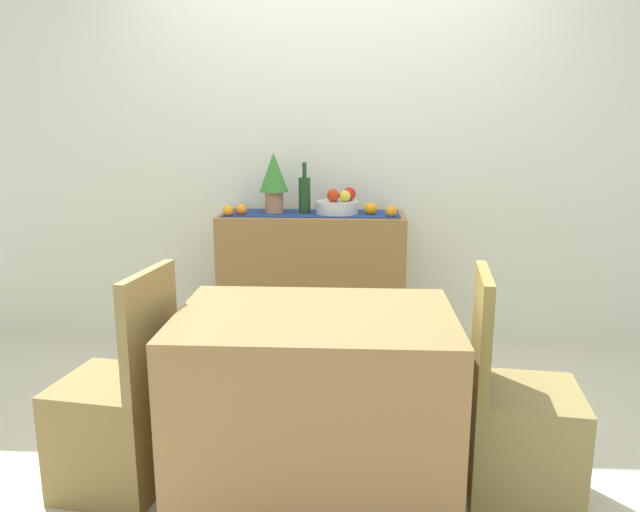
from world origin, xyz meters
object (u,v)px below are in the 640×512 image
at_px(fruit_bowl, 337,207).
at_px(chair_by_corner, 519,434).
at_px(sideboard_console, 312,284).
at_px(wine_bottle, 305,195).
at_px(potted_plant, 274,178).
at_px(chair_near_window, 118,424).
at_px(dining_table, 315,404).

relative_size(fruit_bowl, chair_by_corner, 0.29).
height_order(fruit_bowl, chair_by_corner, fruit_bowl).
relative_size(sideboard_console, wine_bottle, 3.61).
relative_size(sideboard_console, potted_plant, 3.04).
distance_m(wine_bottle, potted_plant, 0.21).
bearing_deg(sideboard_console, fruit_bowl, 0.00).
xyz_separation_m(potted_plant, chair_near_window, (-0.44, -1.50, -0.84)).
distance_m(wine_bottle, chair_near_window, 1.79).
relative_size(sideboard_console, fruit_bowl, 4.35).
bearing_deg(chair_near_window, chair_by_corner, 0.16).
height_order(wine_bottle, potted_plant, potted_plant).
bearing_deg(wine_bottle, sideboard_console, 0.00).
bearing_deg(fruit_bowl, potted_plant, -180.00).
bearing_deg(chair_near_window, potted_plant, 73.54).
distance_m(sideboard_console, dining_table, 1.50).
bearing_deg(dining_table, wine_bottle, 96.00).
bearing_deg(potted_plant, dining_table, -77.11).
bearing_deg(chair_by_corner, chair_near_window, -179.84).
bearing_deg(fruit_bowl, wine_bottle, 180.00).
bearing_deg(dining_table, chair_near_window, -179.82).
bearing_deg(wine_bottle, fruit_bowl, 0.00).
xyz_separation_m(wine_bottle, chair_near_window, (-0.63, -1.50, -0.74)).
height_order(sideboard_console, wine_bottle, wine_bottle).
bearing_deg(sideboard_console, chair_by_corner, -59.00).
bearing_deg(chair_near_window, fruit_bowl, 61.20).
distance_m(fruit_bowl, chair_near_window, 1.84).
distance_m(sideboard_console, potted_plant, 0.70).
xyz_separation_m(fruit_bowl, chair_near_window, (-0.82, -1.50, -0.66)).
relative_size(fruit_bowl, potted_plant, 0.70).
height_order(fruit_bowl, chair_near_window, fruit_bowl).
distance_m(sideboard_console, fruit_bowl, 0.51).
height_order(potted_plant, chair_near_window, potted_plant).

